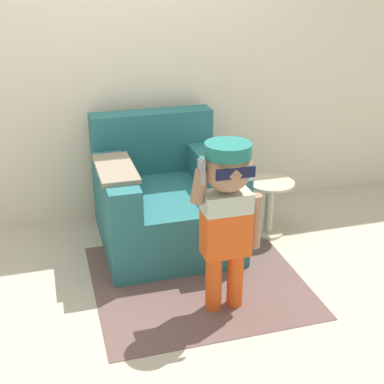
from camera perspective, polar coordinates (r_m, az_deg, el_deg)
ground_plane at (r=3.79m, az=-5.40°, el=-7.24°), size 10.00×10.00×0.00m
wall_back at (r=4.13m, az=-8.38°, el=14.43°), size 10.00×0.05×2.60m
armchair at (r=3.91m, az=-3.06°, el=-0.84°), size 0.95×1.03×0.89m
person_child at (r=2.98m, az=3.76°, el=-1.11°), size 0.43×0.32×1.04m
side_table at (r=4.05m, az=8.28°, el=-1.11°), size 0.35×0.35×0.43m
rug at (r=3.55m, az=0.58°, el=-9.37°), size 1.34×1.26×0.01m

